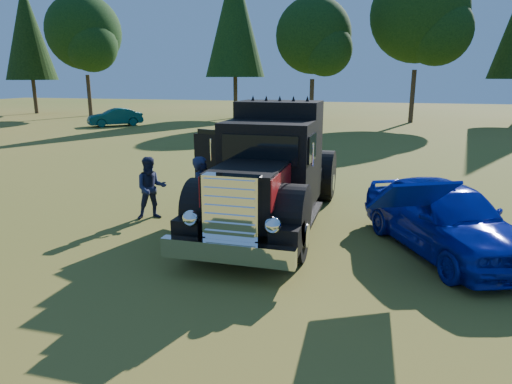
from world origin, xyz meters
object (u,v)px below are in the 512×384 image
object	(u,v)px
diamond_t_truck	(271,175)
spectator_near	(203,195)
hotrod_coupe	(444,217)
spectator_far	(151,188)
distant_teal_car	(115,117)

from	to	relation	value
diamond_t_truck	spectator_near	bearing A→B (deg)	-145.05
hotrod_coupe	diamond_t_truck	bearing A→B (deg)	168.89
diamond_t_truck	spectator_near	size ratio (longest dim) A/B	3.91
diamond_t_truck	spectator_far	xyz separation A→B (m)	(-3.10, -0.27, -0.47)
diamond_t_truck	hotrod_coupe	xyz separation A→B (m)	(3.90, -0.77, -0.51)
diamond_t_truck	hotrod_coupe	world-z (taller)	diamond_t_truck
diamond_t_truck	distant_teal_car	bearing A→B (deg)	130.17
spectator_near	spectator_far	distance (m)	1.85
spectator_near	distant_teal_car	world-z (taller)	spectator_near
diamond_t_truck	distant_teal_car	distance (m)	26.16
hotrod_coupe	spectator_near	world-z (taller)	hotrod_coupe
diamond_t_truck	spectator_near	distance (m)	1.74
hotrod_coupe	spectator_near	distance (m)	5.30
hotrod_coupe	spectator_near	xyz separation A→B (m)	(-5.30, -0.21, 0.14)
diamond_t_truck	spectator_far	world-z (taller)	diamond_t_truck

